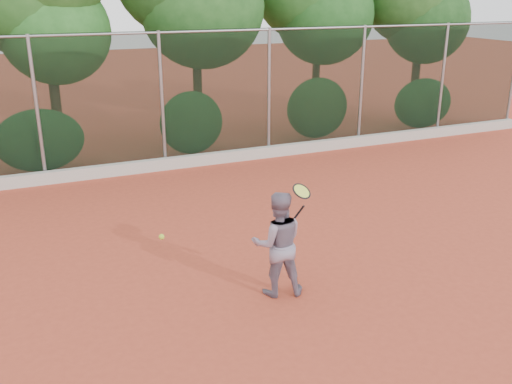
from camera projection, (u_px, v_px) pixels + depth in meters
name	position (u px, v px, depth m)	size (l,w,h in m)	color
ground	(281.00, 285.00, 9.04)	(80.00, 80.00, 0.00)	#AF4029
concrete_curb	(167.00, 164.00, 14.89)	(24.00, 0.20, 0.30)	#B8B4AB
tennis_player	(278.00, 244.00, 8.57)	(0.80, 0.63, 1.65)	slate
chainlink_fence	(162.00, 97.00, 14.47)	(24.09, 0.09, 3.50)	black
tennis_racket	(301.00, 194.00, 8.32)	(0.37, 0.35, 0.58)	black
tennis_ball_in_flight	(162.00, 237.00, 7.19)	(0.07, 0.07, 0.07)	#AED430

